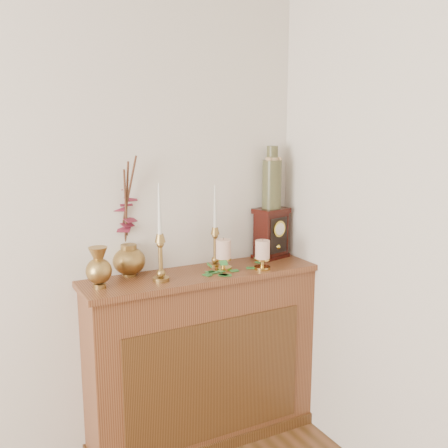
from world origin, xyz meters
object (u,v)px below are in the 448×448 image
bud_vase (99,268)px  candlestick_center (215,240)px  mantel_clock (271,233)px  ginger_jar (126,221)px  candlestick_left (160,250)px  ceramic_vase (272,181)px

bud_vase → candlestick_center: bearing=7.0°
bud_vase → mantel_clock: size_ratio=0.69×
ginger_jar → mantel_clock: (0.81, -0.07, -0.13)m
candlestick_left → mantel_clock: bearing=10.4°
candlestick_center → ginger_jar: bearing=168.5°
bud_vase → ginger_jar: size_ratio=0.32×
bud_vase → ginger_jar: (0.19, 0.17, 0.17)m
candlestick_left → ceramic_vase: (0.71, 0.13, 0.28)m
mantel_clock → bud_vase: bearing=171.4°
ginger_jar → mantel_clock: size_ratio=2.12×
candlestick_center → bud_vase: bearing=-173.0°
candlestick_left → ceramic_vase: bearing=10.6°
ceramic_vase → ginger_jar: bearing=175.2°
mantel_clock → candlestick_center: bearing=169.0°
bud_vase → mantel_clock: (1.00, 0.10, 0.04)m
bud_vase → mantel_clock: mantel_clock is taller
candlestick_center → ceramic_vase: bearing=3.7°
candlestick_center → ceramic_vase: 0.46m
ginger_jar → ceramic_vase: 0.83m
candlestick_center → bud_vase: candlestick_center is taller
candlestick_left → ceramic_vase: ceramic_vase is taller
candlestick_center → ginger_jar: 0.47m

